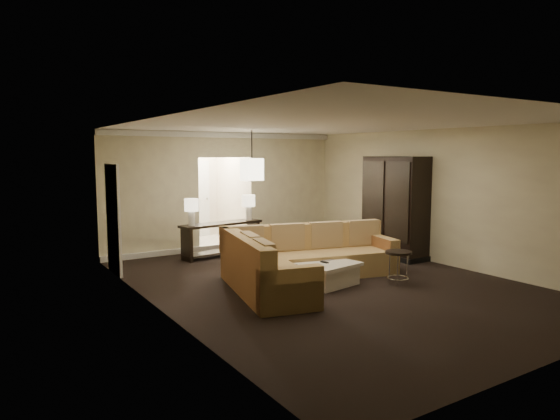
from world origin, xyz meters
TOP-DOWN VIEW (x-y plane):
  - ground at (0.00, 0.00)m, footprint 8.00×8.00m
  - wall_back at (0.00, 4.00)m, footprint 6.00×0.04m
  - wall_front at (0.00, -4.00)m, footprint 6.00×0.04m
  - wall_left at (-3.00, 0.00)m, footprint 0.04×8.00m
  - wall_right at (3.00, 0.00)m, footprint 0.04×8.00m
  - ceiling at (0.00, 0.00)m, footprint 6.00×8.00m
  - crown_molding at (0.00, 3.95)m, footprint 6.00×0.10m
  - baseboard at (0.00, 3.95)m, footprint 6.00×0.10m
  - side_door at (-2.97, 2.80)m, footprint 0.05×0.90m
  - foyer at (0.00, 5.34)m, footprint 1.44×2.02m
  - sectional_sofa at (-0.38, 0.34)m, footprint 3.71×2.74m
  - coffee_table at (-0.05, 0.02)m, footprint 1.15×1.15m
  - console_table at (-0.51, 3.20)m, footprint 2.00×0.71m
  - armoire at (2.69, 1.05)m, footprint 0.66×1.55m
  - drink_table at (1.06, -0.67)m, footprint 0.47×0.47m
  - table_lamp_left at (-1.26, 3.10)m, footprint 0.30×0.30m
  - table_lamp_right at (0.24, 3.30)m, footprint 0.30×0.30m
  - pendant_light at (0.00, 2.70)m, footprint 0.38×0.38m
  - person at (-0.45, 5.25)m, footprint 0.75×0.57m

SIDE VIEW (x-z plane):
  - ground at x=0.00m, z-range 0.00..0.00m
  - baseboard at x=0.00m, z-range 0.00..0.12m
  - coffee_table at x=-0.05m, z-range 0.00..0.41m
  - sectional_sofa at x=-0.38m, z-range -0.10..0.87m
  - drink_table at x=1.06m, z-range 0.13..0.71m
  - console_table at x=-0.51m, z-range 0.07..0.83m
  - person at x=-0.45m, z-range 0.00..1.87m
  - side_door at x=-2.97m, z-range 0.00..2.10m
  - armoire at x=2.69m, z-range -0.05..2.19m
  - table_lamp_left at x=-1.26m, z-range 0.85..1.43m
  - table_lamp_right at x=0.24m, z-range 0.85..1.43m
  - foyer at x=0.00m, z-range -0.10..2.70m
  - wall_back at x=0.00m, z-range 0.00..2.80m
  - wall_front at x=0.00m, z-range 0.00..2.80m
  - wall_left at x=-3.00m, z-range 0.00..2.80m
  - wall_right at x=3.00m, z-range 0.00..2.80m
  - pendant_light at x=0.00m, z-range 1.41..2.50m
  - crown_molding at x=0.00m, z-range 2.67..2.79m
  - ceiling at x=0.00m, z-range 2.79..2.81m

